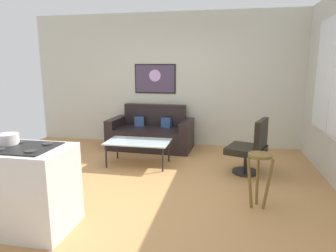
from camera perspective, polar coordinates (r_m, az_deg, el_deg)
The scene contains 10 objects.
ground at distance 4.40m, azimuth -3.81°, elevation -11.49°, with size 6.40×6.40×0.04m, color #BA854C.
back_wall at distance 6.43m, azimuth 1.65°, elevation 8.82°, with size 6.40×0.05×2.80m, color beige.
couch at distance 6.22m, azimuth -3.23°, elevation -1.55°, with size 1.74×0.91×0.89m.
coffee_table at distance 5.15m, azimuth -5.75°, elevation -3.24°, with size 1.09×0.63×0.42m.
armchair at distance 4.85m, azimuth 15.70°, elevation -3.95°, with size 0.72×0.73×0.89m.
bar_stool at distance 3.73m, azimuth 17.15°, elevation -7.76°, with size 0.33×0.32×0.67m.
kitchen_counter at distance 3.60m, azimuth -28.44°, elevation -10.28°, with size 1.37×0.64×0.90m.
mixing_bowl at distance 3.52m, azimuth -28.45°, elevation -2.33°, with size 0.22×0.22×0.12m.
wall_painting at distance 6.48m, azimuth -2.50°, elevation 9.08°, with size 0.90×0.03×0.63m.
window at distance 5.05m, azimuth 29.05°, elevation 8.40°, with size 0.03×1.62×1.77m.
Camera 1 is at (1.06, -3.91, 1.69)m, focal length 31.67 mm.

